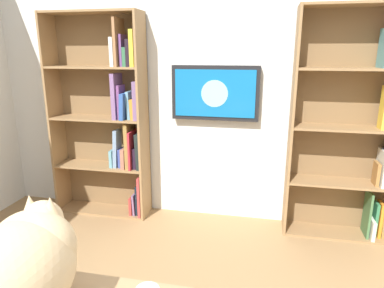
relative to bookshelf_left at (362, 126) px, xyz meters
The scene contains 5 objects.
wall_back 1.31m from the bookshelf_left, ahead, with size 4.52×0.06×2.70m, color silver.
bookshelf_left is the anchor object (origin of this frame).
bookshelf_right 2.27m from the bookshelf_left, ahead, with size 0.94×0.28×1.96m.
wall_mounted_tv 1.29m from the bookshelf_left, ahead, with size 0.81×0.07×0.50m.
cat 2.72m from the bookshelf_left, 55.20° to the left, with size 0.35×0.59×0.37m.
Camera 1 is at (-0.44, 0.99, 1.61)m, focal length 32.16 mm.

